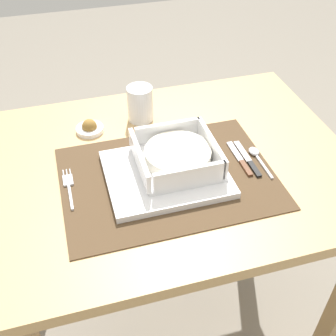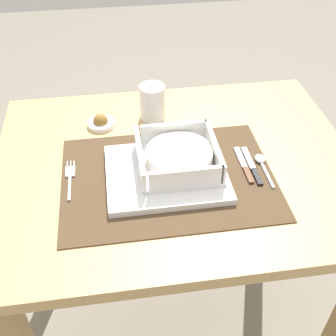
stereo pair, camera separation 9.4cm
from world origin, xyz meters
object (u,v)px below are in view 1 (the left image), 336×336
Objects in this scene: spoon at (256,155)px; bread_knife at (241,160)px; dining_table at (173,194)px; drinking_glass at (140,105)px; fork at (69,185)px; porridge_bowl at (176,156)px; butter_knife at (249,161)px; condiment_saucer at (90,128)px.

spoon is 0.04m from bread_knife.
drinking_glass is (-0.03, 0.19, 0.16)m from dining_table.
bread_knife is at bearing -18.16° from dining_table.
dining_table is 7.50× the size of spoon.
drinking_glass is at bearing 127.99° from bread_knife.
dining_table is at bearing 169.49° from spoon.
fork is 1.16× the size of spoon.
bread_knife is at bearing -5.59° from porridge_bowl.
dining_table is 0.16m from porridge_bowl.
porridge_bowl is at bearing 174.00° from butter_knife.
spoon is 1.63× the size of condiment_saucer.
bread_knife reaches higher than fork.
butter_knife is 1.05× the size of bread_knife.
condiment_saucer is (-0.17, 0.21, -0.03)m from porridge_bowl.
bread_knife is (0.16, -0.02, -0.04)m from porridge_bowl.
condiment_saucer is (-0.17, 0.17, 0.12)m from dining_table.
condiment_saucer is at bearing 146.11° from bread_knife.
dining_table is 4.82× the size of porridge_bowl.
fork is at bearing 177.68° from porridge_bowl.
condiment_saucer reaches higher than butter_knife.
condiment_saucer is at bearing 151.18° from spoon.
fork is 0.44m from spoon.
spoon is 0.33m from drinking_glass.
drinking_glass is 1.34× the size of condiment_saucer.
drinking_glass reaches higher than fork.
drinking_glass is at bearing 97.44° from porridge_bowl.
drinking_glass is at bearing 7.98° from condiment_saucer.
porridge_bowl is at bearing -97.13° from dining_table.
bread_knife is 1.84× the size of condiment_saucer.
porridge_bowl is at bearing -50.92° from condiment_saucer.
porridge_bowl is 1.88× the size of drinking_glass.
spoon is at bearing 30.75° from butter_knife.
fork is at bearing 179.35° from spoon.
butter_knife is 0.02m from bread_knife.
dining_table is 12.19× the size of condiment_saucer.
drinking_glass is (-0.03, 0.23, 0.00)m from porridge_bowl.
butter_knife is at bearing -17.95° from bread_knife.
fork is 0.97× the size of butter_knife.
condiment_saucer is (-0.14, -0.02, -0.03)m from drinking_glass.
fork is 1.88× the size of condiment_saucer.
spoon is at bearing 11.65° from bread_knife.
porridge_bowl reaches higher than fork.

